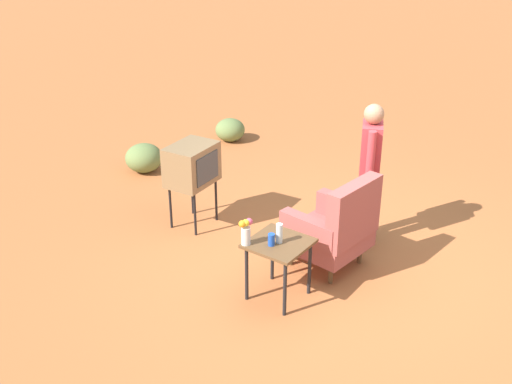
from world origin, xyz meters
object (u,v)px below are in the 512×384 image
at_px(soda_can_blue, 271,240).
at_px(armchair, 335,227).
at_px(person_standing, 370,165).
at_px(bottle_short_clear, 279,233).
at_px(tv_on_stand, 192,165).
at_px(side_table, 279,250).
at_px(flower_vase, 246,230).

bearing_deg(soda_can_blue, armchair, 166.99).
bearing_deg(person_standing, bottle_short_clear, -5.95).
relative_size(armchair, tv_on_stand, 1.03).
bearing_deg(side_table, tv_on_stand, -111.81).
relative_size(person_standing, soda_can_blue, 13.44).
height_order(soda_can_blue, bottle_short_clear, bottle_short_clear).
bearing_deg(soda_can_blue, person_standing, 173.29).
bearing_deg(bottle_short_clear, flower_vase, -48.89).
xyz_separation_m(tv_on_stand, flower_vase, (0.89, 1.45, -0.01)).
relative_size(tv_on_stand, person_standing, 0.63).
xyz_separation_m(person_standing, bottle_short_clear, (1.56, -0.16, -0.21)).
relative_size(soda_can_blue, flower_vase, 0.46).
bearing_deg(armchair, side_table, -12.80).
bearing_deg(bottle_short_clear, person_standing, 174.05).
bearing_deg(tv_on_stand, soda_can_blue, 65.18).
bearing_deg(flower_vase, armchair, 157.66).
xyz_separation_m(armchair, person_standing, (-0.76, -0.01, 0.44)).
bearing_deg(side_table, person_standing, 173.79).
height_order(bottle_short_clear, flower_vase, flower_vase).
bearing_deg(side_table, flower_vase, -47.33).
xyz_separation_m(side_table, tv_on_stand, (-0.67, -1.68, 0.25)).
xyz_separation_m(side_table, person_standing, (-1.56, 0.17, 0.40)).
bearing_deg(flower_vase, soda_can_blue, 120.41).
bearing_deg(side_table, bottle_short_clear, 48.33).
bearing_deg(armchair, flower_vase, -22.34).
distance_m(person_standing, bottle_short_clear, 1.58).
height_order(armchair, tv_on_stand, armchair).
distance_m(bottle_short_clear, flower_vase, 0.32).
bearing_deg(tv_on_stand, side_table, 68.19).
relative_size(armchair, person_standing, 0.65).
bearing_deg(side_table, armchair, 167.20).
relative_size(person_standing, flower_vase, 6.19).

